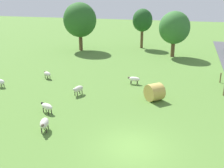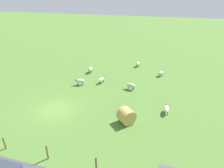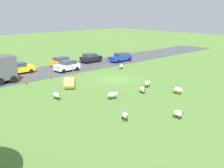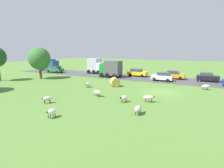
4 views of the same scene
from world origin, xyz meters
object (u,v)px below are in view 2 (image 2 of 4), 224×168
sheep_4 (138,63)px  hay_bale_0 (126,116)px  sheep_0 (80,81)px  sheep_5 (161,73)px  sheep_7 (101,79)px  sheep_2 (131,85)px  sheep_1 (166,109)px  sheep_3 (90,69)px

sheep_4 → hay_bale_0: size_ratio=0.73×
sheep_0 → sheep_5: size_ratio=1.14×
sheep_7 → hay_bale_0: (7.44, 4.89, 0.21)m
sheep_2 → sheep_4: size_ratio=1.22×
sheep_1 → sheep_5: sheep_5 is taller
sheep_2 → hay_bale_0: 6.73m
sheep_1 → sheep_3: bearing=-125.0°
sheep_7 → sheep_1: bearing=60.1°
sheep_1 → hay_bale_0: (2.56, -3.58, 0.20)m
sheep_0 → sheep_2: sheep_0 is taller
sheep_3 → hay_bale_0: size_ratio=0.88×
sheep_4 → sheep_7: bearing=-27.1°
sheep_5 → sheep_7: bearing=-59.7°
sheep_2 → sheep_3: (-3.74, -6.83, -0.01)m
sheep_5 → sheep_7: (4.37, -7.50, -0.01)m
sheep_5 → sheep_3: bearing=-82.3°
sheep_1 → sheep_4: (-12.22, -4.72, 0.00)m
sheep_1 → sheep_7: 9.78m
hay_bale_0 → sheep_0: bearing=-129.6°
sheep_4 → hay_bale_0: bearing=4.4°
sheep_0 → sheep_4: 10.68m
sheep_0 → sheep_2: size_ratio=1.00×
sheep_0 → sheep_7: bearing=117.5°
sheep_4 → hay_bale_0: hay_bale_0 is taller
sheep_5 → hay_bale_0: size_ratio=0.78×
sheep_3 → sheep_4: 7.83m
sheep_1 → sheep_7: (-4.88, -8.48, -0.02)m
sheep_5 → sheep_7: 8.68m
sheep_2 → sheep_4: 8.11m
sheep_2 → sheep_3: size_ratio=1.02×
sheep_1 → hay_bale_0: hay_bale_0 is taller
sheep_2 → sheep_7: 4.16m
sheep_5 → sheep_7: sheep_5 is taller
sheep_5 → hay_bale_0: 12.10m
sheep_4 → sheep_5: size_ratio=0.93×
sheep_0 → sheep_4: (-8.64, 6.27, -0.03)m
sheep_0 → sheep_5: (-5.68, 10.01, -0.04)m
sheep_2 → sheep_0: bearing=-85.3°
sheep_1 → sheep_2: sheep_2 is taller
sheep_3 → sheep_5: 10.33m
sheep_0 → hay_bale_0: size_ratio=0.89×
sheep_3 → sheep_7: sheep_3 is taller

